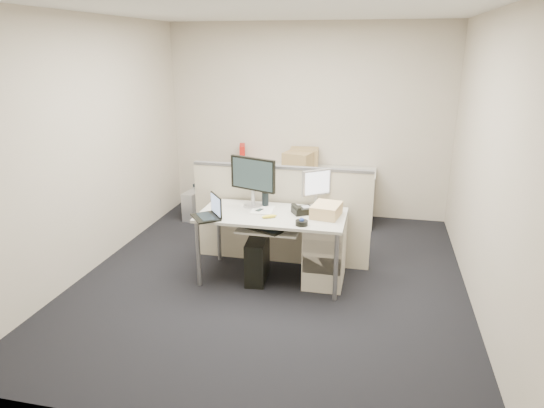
% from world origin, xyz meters
% --- Properties ---
extents(floor, '(4.00, 4.50, 0.01)m').
position_xyz_m(floor, '(0.00, 0.00, -0.01)').
color(floor, black).
rests_on(floor, ground).
extents(ceiling, '(4.00, 4.50, 0.01)m').
position_xyz_m(ceiling, '(0.00, 0.00, 2.70)').
color(ceiling, white).
rests_on(ceiling, ground).
extents(wall_back, '(4.00, 0.02, 2.70)m').
position_xyz_m(wall_back, '(0.00, 2.25, 1.35)').
color(wall_back, beige).
rests_on(wall_back, ground).
extents(wall_front, '(4.00, 0.02, 2.70)m').
position_xyz_m(wall_front, '(0.00, -2.25, 1.35)').
color(wall_front, beige).
rests_on(wall_front, ground).
extents(wall_left, '(0.02, 4.50, 2.70)m').
position_xyz_m(wall_left, '(-2.00, 0.00, 1.35)').
color(wall_left, beige).
rests_on(wall_left, ground).
extents(wall_right, '(0.02, 4.50, 2.70)m').
position_xyz_m(wall_right, '(2.00, 0.00, 1.35)').
color(wall_right, beige).
rests_on(wall_right, ground).
extents(desk, '(1.50, 0.75, 0.73)m').
position_xyz_m(desk, '(0.00, 0.00, 0.66)').
color(desk, beige).
rests_on(desk, floor).
extents(keyboard_tray, '(0.62, 0.32, 0.02)m').
position_xyz_m(keyboard_tray, '(0.00, -0.18, 0.62)').
color(keyboard_tray, beige).
rests_on(keyboard_tray, desk).
extents(drawer_pedestal, '(0.40, 0.55, 0.65)m').
position_xyz_m(drawer_pedestal, '(0.55, 0.05, 0.33)').
color(drawer_pedestal, beige).
rests_on(drawer_pedestal, floor).
extents(cubicle_partition, '(2.00, 0.06, 1.10)m').
position_xyz_m(cubicle_partition, '(0.00, 0.45, 0.55)').
color(cubicle_partition, '#C3B39A').
rests_on(cubicle_partition, floor).
extents(back_counter, '(2.00, 0.60, 0.72)m').
position_xyz_m(back_counter, '(0.00, 1.93, 0.36)').
color(back_counter, beige).
rests_on(back_counter, floor).
extents(monitor_main, '(0.58, 0.38, 0.54)m').
position_xyz_m(monitor_main, '(-0.25, 0.18, 1.00)').
color(monitor_main, black).
rests_on(monitor_main, desk).
extents(monitor_small, '(0.36, 0.33, 0.40)m').
position_xyz_m(monitor_small, '(0.41, 0.32, 0.93)').
color(monitor_small, '#B7B7BC').
rests_on(monitor_small, desk).
extents(laptop, '(0.37, 0.38, 0.23)m').
position_xyz_m(laptop, '(-0.62, -0.28, 0.85)').
color(laptop, black).
rests_on(laptop, desk).
extents(trackball, '(0.13, 0.13, 0.05)m').
position_xyz_m(trackball, '(0.35, -0.27, 0.75)').
color(trackball, black).
rests_on(trackball, desk).
extents(desk_phone, '(0.26, 0.24, 0.06)m').
position_xyz_m(desk_phone, '(0.30, 0.08, 0.76)').
color(desk_phone, black).
rests_on(desk_phone, desk).
extents(paper_stack, '(0.24, 0.30, 0.01)m').
position_xyz_m(paper_stack, '(-0.12, 0.08, 0.74)').
color(paper_stack, silver).
rests_on(paper_stack, desk).
extents(sticky_pad, '(0.08, 0.08, 0.01)m').
position_xyz_m(sticky_pad, '(-0.05, 0.00, 0.74)').
color(sticky_pad, '#FCFF47').
rests_on(sticky_pad, desk).
extents(travel_mug, '(0.09, 0.09, 0.15)m').
position_xyz_m(travel_mug, '(-0.13, 0.22, 0.81)').
color(travel_mug, black).
rests_on(travel_mug, desk).
extents(banana, '(0.16, 0.12, 0.04)m').
position_xyz_m(banana, '(0.00, -0.14, 0.75)').
color(banana, yellow).
rests_on(banana, desk).
extents(cellphone, '(0.08, 0.11, 0.01)m').
position_xyz_m(cellphone, '(-0.15, 0.05, 0.74)').
color(cellphone, black).
rests_on(cellphone, desk).
extents(manila_folders, '(0.31, 0.37, 0.13)m').
position_xyz_m(manila_folders, '(0.55, 0.05, 0.79)').
color(manila_folders, '#CBB97F').
rests_on(manila_folders, desk).
extents(keyboard, '(0.45, 0.31, 0.02)m').
position_xyz_m(keyboard, '(-0.05, -0.22, 0.64)').
color(keyboard, black).
rests_on(keyboard, keyboard_tray).
extents(pc_tower_desk, '(0.24, 0.51, 0.46)m').
position_xyz_m(pc_tower_desk, '(-0.15, -0.05, 0.23)').
color(pc_tower_desk, black).
rests_on(pc_tower_desk, floor).
extents(pc_tower_spare_dark, '(0.31, 0.51, 0.45)m').
position_xyz_m(pc_tower_spare_dark, '(-1.45, 2.03, 0.22)').
color(pc_tower_spare_dark, black).
rests_on(pc_tower_spare_dark, floor).
extents(pc_tower_spare_silver, '(0.22, 0.45, 0.40)m').
position_xyz_m(pc_tower_spare_silver, '(-1.52, 1.63, 0.20)').
color(pc_tower_spare_silver, '#B7B7BC').
rests_on(pc_tower_spare_silver, floor).
extents(cardboard_box_left, '(0.42, 0.36, 0.27)m').
position_xyz_m(cardboard_box_left, '(-0.05, 1.81, 0.86)').
color(cardboard_box_left, olive).
rests_on(cardboard_box_left, back_counter).
extents(cardboard_box_right, '(0.42, 0.34, 0.28)m').
position_xyz_m(cardboard_box_right, '(0.00, 2.05, 0.86)').
color(cardboard_box_right, olive).
rests_on(cardboard_box_right, back_counter).
extents(red_binder, '(0.16, 0.33, 0.30)m').
position_xyz_m(red_binder, '(-0.90, 2.03, 0.87)').
color(red_binder, '#A5150E').
rests_on(red_binder, back_counter).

